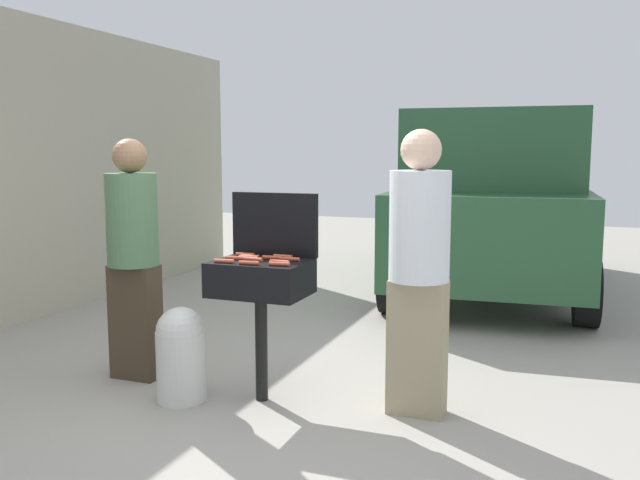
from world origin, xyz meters
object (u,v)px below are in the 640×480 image
object	(u,v)px
bbq_grill	(261,283)
hot_dog_6	(279,264)
hot_dog_7	(250,256)
parked_minivan	(495,202)
hot_dog_10	(290,259)
hot_dog_11	(224,261)
hot_dog_2	(272,258)
hot_dog_5	(253,259)
hot_dog_1	(249,257)
person_right	(419,263)
person_left	(133,250)
hot_dog_4	(280,262)
hot_dog_9	(235,258)
hot_dog_8	(249,263)
hot_dog_0	(283,256)
propane_tank	(181,352)

from	to	relation	value
bbq_grill	hot_dog_6	bearing A→B (deg)	-35.16
hot_dog_7	parked_minivan	size ratio (longest dim) A/B	0.03
hot_dog_10	hot_dog_11	bearing A→B (deg)	-148.69
hot_dog_2	hot_dog_5	size ratio (longest dim) A/B	1.00
bbq_grill	hot_dog_1	xyz separation A→B (m)	(-0.10, 0.03, 0.16)
hot_dog_1	hot_dog_5	distance (m)	0.08
person_right	person_left	bearing A→B (deg)	5.23
hot_dog_4	person_left	size ratio (longest dim) A/B	0.08
person_right	hot_dog_9	bearing A→B (deg)	11.80
hot_dog_8	parked_minivan	distance (m)	4.43
hot_dog_6	parked_minivan	xyz separation A→B (m)	(0.78, 4.29, 0.09)
hot_dog_7	person_right	world-z (taller)	person_right
person_left	person_right	world-z (taller)	person_right
hot_dog_4	hot_dog_7	xyz separation A→B (m)	(-0.27, 0.13, 0.00)
hot_dog_5	hot_dog_0	bearing A→B (deg)	52.47
hot_dog_10	bbq_grill	bearing A→B (deg)	-162.13
bbq_grill	hot_dog_8	distance (m)	0.22
hot_dog_5	hot_dog_9	world-z (taller)	same
hot_dog_10	propane_tank	size ratio (longest dim) A/B	0.21
hot_dog_2	hot_dog_5	distance (m)	0.13
person_right	parked_minivan	size ratio (longest dim) A/B	0.38
bbq_grill	hot_dog_4	world-z (taller)	hot_dog_4
hot_dog_10	parked_minivan	size ratio (longest dim) A/B	0.03
bbq_grill	hot_dog_11	distance (m)	0.28
hot_dog_2	person_right	size ratio (longest dim) A/B	0.07
hot_dog_9	person_left	size ratio (longest dim) A/B	0.08
hot_dog_2	hot_dog_10	world-z (taller)	same
bbq_grill	parked_minivan	size ratio (longest dim) A/B	0.20
hot_dog_6	hot_dog_5	bearing A→B (deg)	155.22
hot_dog_7	hot_dog_9	xyz separation A→B (m)	(-0.06, -0.09, 0.00)
hot_dog_6	propane_tank	distance (m)	0.91
hot_dog_5	person_left	size ratio (longest dim) A/B	0.08
hot_dog_5	hot_dog_10	size ratio (longest dim) A/B	1.00
hot_dog_8	propane_tank	size ratio (longest dim) A/B	0.21
hot_dog_6	hot_dog_10	bearing A→B (deg)	95.06
hot_dog_8	person_right	distance (m)	1.03
hot_dog_1	hot_dog_10	bearing A→B (deg)	6.39
hot_dog_5	hot_dog_11	size ratio (longest dim) A/B	1.00
hot_dog_0	hot_dog_5	bearing A→B (deg)	-127.53
hot_dog_6	hot_dog_9	world-z (taller)	same
propane_tank	parked_minivan	distance (m)	4.64
person_left	hot_dog_9	bearing A→B (deg)	-18.53
hot_dog_1	propane_tank	world-z (taller)	hot_dog_1
hot_dog_11	hot_dog_7	bearing A→B (deg)	72.80
hot_dog_5	parked_minivan	xyz separation A→B (m)	(1.02, 4.19, 0.09)
hot_dog_6	person_right	xyz separation A→B (m)	(0.80, 0.28, 0.01)
hot_dog_5	hot_dog_8	xyz separation A→B (m)	(0.04, -0.13, 0.00)
propane_tank	parked_minivan	xyz separation A→B (m)	(1.46, 4.35, 0.70)
hot_dog_6	hot_dog_9	bearing A→B (deg)	163.05
hot_dog_1	parked_minivan	size ratio (longest dim) A/B	0.03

